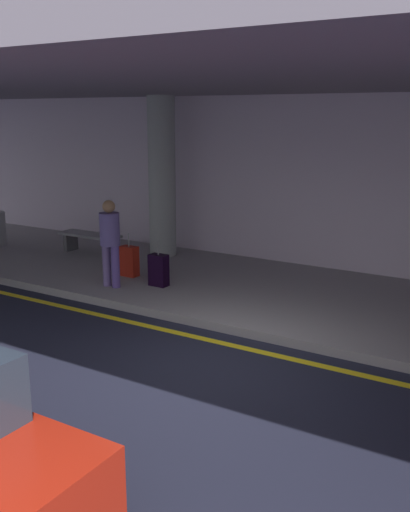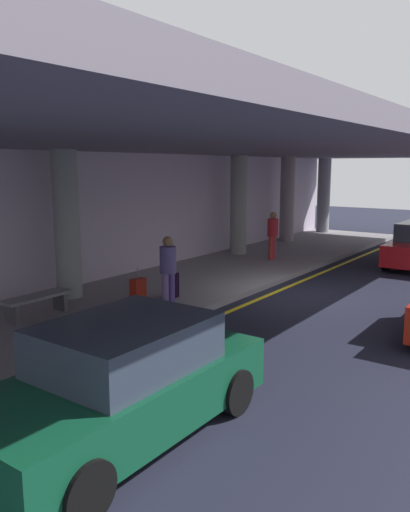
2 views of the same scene
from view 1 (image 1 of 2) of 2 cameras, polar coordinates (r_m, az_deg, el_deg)
The scene contains 10 objects.
ground_plane at distance 8.36m, azimuth 1.10°, elevation -10.25°, with size 60.00×60.00×0.00m, color #1D1F2F.
sidewalk at distance 10.95m, azimuth 9.33°, elevation -4.12°, with size 26.00×4.20×0.15m, color gray.
lane_stripe_yellow at distance 8.86m, azimuth 3.17°, elevation -8.81°, with size 26.00×0.14×0.01m, color yellow.
support_column_far_left at distance 13.55m, azimuth -4.23°, elevation 7.67°, with size 0.63×0.63×3.65m, color gray.
ceiling_overhang at distance 9.99m, azimuth 9.09°, elevation 16.74°, with size 28.00×13.20×0.30m, color slate.
terminal_back_wall at distance 12.64m, azimuth 13.55°, elevation 6.55°, with size 26.00×0.30×3.80m, color #B9ABC0.
traveler_with_luggage at distance 11.19m, azimuth -9.27°, elevation 1.77°, with size 0.38×0.38×1.68m.
suitcase_upright_primary at distance 11.29m, azimuth -4.55°, elevation -1.38°, with size 0.36×0.22×0.90m.
suitcase_upright_secondary at distance 12.04m, azimuth -7.41°, elevation -0.50°, with size 0.36×0.22×0.90m.
bench_metal at distance 14.14m, azimuth -11.20°, elevation 1.65°, with size 1.60×0.50×0.48m.
Camera 1 is at (3.84, -6.60, 3.40)m, focal length 40.95 mm.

